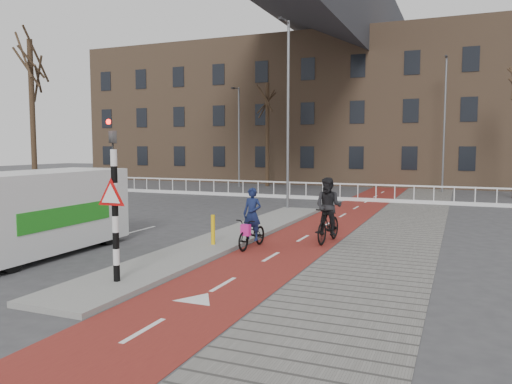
% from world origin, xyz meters
% --- Properties ---
extents(ground, '(120.00, 120.00, 0.00)m').
position_xyz_m(ground, '(0.00, 0.00, 0.00)').
color(ground, '#38383A').
rests_on(ground, ground).
extents(bike_lane, '(2.50, 60.00, 0.01)m').
position_xyz_m(bike_lane, '(1.50, 10.00, 0.01)').
color(bike_lane, maroon).
rests_on(bike_lane, ground).
extents(sidewalk, '(3.00, 60.00, 0.01)m').
position_xyz_m(sidewalk, '(4.30, 10.00, 0.01)').
color(sidewalk, slate).
rests_on(sidewalk, ground).
extents(curb_island, '(1.80, 16.00, 0.12)m').
position_xyz_m(curb_island, '(-0.70, 4.00, 0.06)').
color(curb_island, gray).
rests_on(curb_island, ground).
extents(traffic_signal, '(0.80, 0.80, 3.68)m').
position_xyz_m(traffic_signal, '(-0.60, -2.02, 1.99)').
color(traffic_signal, black).
rests_on(traffic_signal, curb_island).
extents(bollard, '(0.12, 0.12, 0.90)m').
position_xyz_m(bollard, '(-0.54, 2.46, 0.57)').
color(bollard, yellow).
rests_on(bollard, curb_island).
extents(cyclist_near, '(0.68, 1.75, 1.82)m').
position_xyz_m(cyclist_near, '(0.55, 2.91, 0.62)').
color(cyclist_near, black).
rests_on(cyclist_near, bike_lane).
extents(cyclist_far, '(0.95, 1.98, 2.07)m').
position_xyz_m(cyclist_far, '(2.45, 4.65, 0.87)').
color(cyclist_far, black).
rests_on(cyclist_far, bike_lane).
extents(van, '(2.31, 5.52, 2.35)m').
position_xyz_m(van, '(-4.73, -0.18, 1.24)').
color(van, silver).
rests_on(van, ground).
extents(railing, '(28.00, 0.10, 0.99)m').
position_xyz_m(railing, '(-5.00, 17.00, 0.31)').
color(railing, silver).
rests_on(railing, ground).
extents(townhouse_row, '(46.00, 10.00, 15.90)m').
position_xyz_m(townhouse_row, '(-3.00, 32.00, 7.81)').
color(townhouse_row, '#7F6047').
rests_on(townhouse_row, ground).
extents(tree_left, '(0.25, 0.25, 7.90)m').
position_xyz_m(tree_left, '(-12.00, 6.70, 3.95)').
color(tree_left, '#332516').
rests_on(tree_left, ground).
extents(tree_mid, '(0.30, 0.30, 7.83)m').
position_xyz_m(tree_mid, '(-7.50, 24.97, 3.92)').
color(tree_mid, '#332516').
rests_on(tree_mid, ground).
extents(streetlight_near, '(0.12, 0.12, 8.87)m').
position_xyz_m(streetlight_near, '(-1.35, 11.79, 4.43)').
color(streetlight_near, slate).
rests_on(streetlight_near, ground).
extents(streetlight_left, '(0.12, 0.12, 7.44)m').
position_xyz_m(streetlight_left, '(-9.33, 23.77, 3.72)').
color(streetlight_left, slate).
rests_on(streetlight_left, ground).
extents(streetlight_right, '(0.12, 0.12, 8.92)m').
position_xyz_m(streetlight_right, '(5.15, 24.83, 4.46)').
color(streetlight_right, slate).
rests_on(streetlight_right, ground).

